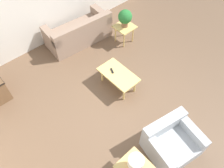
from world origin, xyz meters
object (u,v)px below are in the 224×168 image
Objects in this scene: coffee_table at (118,75)px; sofa at (79,33)px; armchair at (171,142)px; side_table_plant at (124,29)px; table_lamp at (136,162)px; potted_plant at (125,17)px.

sofa is at bearing -9.21° from coffee_table.
armchair reaches higher than side_table_plant.
table_lamp is (-2.90, 2.59, 0.32)m from side_table_plant.
side_table_plant reaches higher than coffee_table.
armchair is 1.12× the size of coffee_table.
sofa is 1.75× the size of armchair.
potted_plant reaches higher than side_table_plant.
armchair is at bearing 169.81° from coffee_table.
sofa is 3.94m from armchair.
table_lamp is (-1.78, 1.30, 0.39)m from coffee_table.
sofa reaches higher than side_table_plant.
sofa reaches higher than coffee_table.
coffee_table is at bearing 84.98° from sofa.
table_lamp is (-3.78, 1.62, 0.47)m from sofa.
potted_plant is at bearing 142.10° from sofa.
side_table_plant is (-0.88, -0.97, 0.14)m from sofa.
sofa is 3.80× the size of potted_plant.
armchair is at bearing 151.48° from side_table_plant.
potted_plant is at bearing 72.44° from armchair.
side_table_plant is at bearing 72.44° from armchair.
side_table_plant is 1.05× the size of potted_plant.
table_lamp is at bearing 71.00° from sofa.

